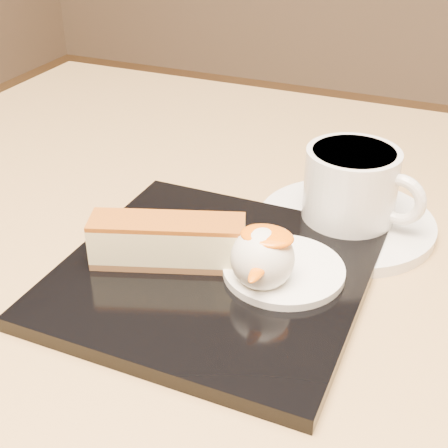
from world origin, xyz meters
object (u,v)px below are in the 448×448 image
at_px(table, 195,386).
at_px(coffee_cup, 353,185).
at_px(dessert_plate, 214,275).
at_px(cheesecake, 168,241).
at_px(saucer, 346,223).
at_px(ice_cream_scoop, 263,258).

xyz_separation_m(table, coffee_cup, (0.11, 0.08, 0.20)).
xyz_separation_m(table, dessert_plate, (0.04, -0.03, 0.16)).
xyz_separation_m(table, cheesecake, (0.00, -0.04, 0.19)).
bearing_deg(dessert_plate, coffee_cup, 56.91).
bearing_deg(dessert_plate, saucer, 57.68).
distance_m(table, coffee_cup, 0.24).
bearing_deg(cheesecake, dessert_plate, -11.24).
relative_size(table, coffee_cup, 7.77).
distance_m(dessert_plate, coffee_cup, 0.14).
distance_m(table, dessert_plate, 0.17).
relative_size(dessert_plate, cheesecake, 1.86).
xyz_separation_m(cheesecake, ice_cream_scoop, (0.08, 0.00, 0.00)).
relative_size(ice_cream_scoop, saucer, 0.30).
bearing_deg(coffee_cup, saucer, -180.00).
height_order(ice_cream_scoop, saucer, ice_cream_scoop).
bearing_deg(ice_cream_scoop, saucer, 74.60).
bearing_deg(ice_cream_scoop, coffee_cup, 73.70).
xyz_separation_m(dessert_plate, ice_cream_scoop, (0.04, -0.00, 0.03)).
relative_size(cheesecake, saucer, 0.79).
xyz_separation_m(dessert_plate, coffee_cup, (0.08, 0.12, 0.04)).
height_order(ice_cream_scoop, coffee_cup, coffee_cup).
relative_size(saucer, coffee_cup, 1.46).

